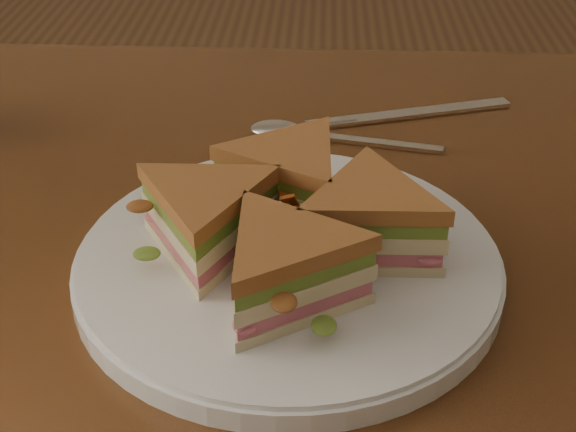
% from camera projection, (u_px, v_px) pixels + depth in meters
% --- Properties ---
extents(table, '(1.20, 0.80, 0.75)m').
position_uv_depth(table, '(263.00, 335.00, 0.67)').
color(table, '#381D0C').
rests_on(table, ground).
extents(plate, '(0.31, 0.31, 0.02)m').
position_uv_depth(plate, '(288.00, 265.00, 0.58)').
color(plate, silver).
rests_on(plate, table).
extents(sandwich_wedges, '(0.23, 0.23, 0.06)m').
position_uv_depth(sandwich_wedges, '(288.00, 222.00, 0.56)').
color(sandwich_wedges, beige).
rests_on(sandwich_wedges, plate).
extents(crisps_mound, '(0.09, 0.09, 0.05)m').
position_uv_depth(crisps_mound, '(288.00, 227.00, 0.56)').
color(crisps_mound, '#B95017').
rests_on(crisps_mound, plate).
extents(spoon, '(0.18, 0.05, 0.01)m').
position_uv_depth(spoon, '(299.00, 133.00, 0.76)').
color(spoon, silver).
rests_on(spoon, table).
extents(knife, '(0.21, 0.08, 0.00)m').
position_uv_depth(knife, '(403.00, 115.00, 0.80)').
color(knife, silver).
rests_on(knife, table).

